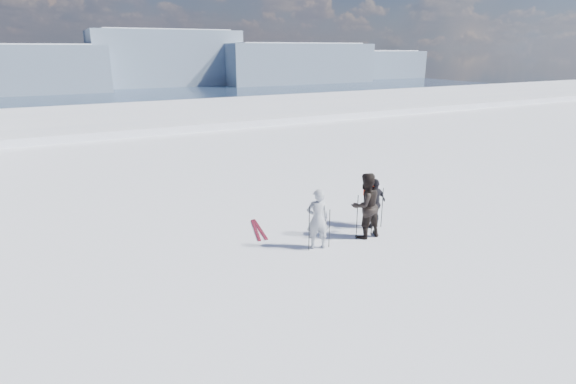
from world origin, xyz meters
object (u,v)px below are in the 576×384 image
Objects in this scene: skis_loose at (258,229)px; skier_grey at (318,219)px; skier_dark at (365,206)px; skier_pack at (375,203)px.

skier_grey is at bearing -64.22° from skis_loose.
skier_grey is 0.88× the size of skier_dark.
skier_pack is 0.94× the size of skis_loose.
skier_pack is at bearing -23.50° from skis_loose.
skier_grey is 2.36m from skis_loose.
skier_dark is at bearing -36.71° from skis_loose.
skier_dark is 1.17× the size of skis_loose.
skier_pack is (2.39, 0.53, -0.08)m from skier_grey.
skier_pack reaches higher than skis_loose.
skier_dark is at bearing -161.93° from skier_grey.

